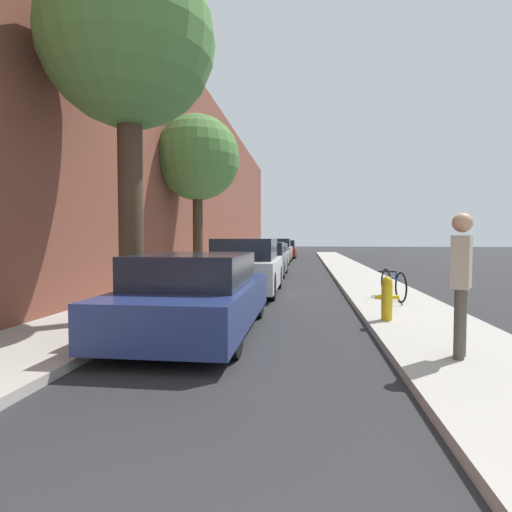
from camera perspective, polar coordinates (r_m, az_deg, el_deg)
The scene contains 15 objects.
ground_plane at distance 16.71m, azimuth 4.13°, elevation -2.86°, with size 120.00×120.00×0.00m, color #28282B.
sidewalk_left at distance 17.09m, azimuth -5.63°, elevation -2.54°, with size 2.00×52.00×0.12m.
sidewalk_right at distance 16.81m, azimuth 14.07°, elevation -2.69°, with size 2.00×52.00×0.12m.
building_facade_left at distance 17.59m, azimuth -10.08°, elevation 11.54°, with size 0.70×52.00×8.67m.
parked_car_navy at distance 6.78m, azimuth -8.26°, elevation -5.38°, with size 1.86×4.39×1.31m.
parked_car_white at distance 11.48m, azimuth -1.36°, elevation -1.63°, with size 1.82×4.00×1.55m.
parked_car_grey at distance 17.08m, azimuth 1.26°, elevation -0.51°, with size 1.79×3.99×1.39m.
parked_car_champagne at distance 22.24m, azimuth 2.32°, elevation 0.10°, with size 1.75×4.57×1.28m.
parked_car_silver at distance 27.37m, azimuth 3.20°, elevation 0.76°, with size 1.73×3.97×1.53m.
parked_car_red at distance 32.41m, azimuth 4.11°, elevation 0.91°, with size 1.73×4.56×1.40m.
street_tree_near at distance 8.32m, azimuth -17.41°, elevation 26.46°, with size 3.03×3.03×6.43m.
street_tree_far at distance 14.70m, azimuth -8.21°, elevation 13.30°, with size 2.95×2.95×5.71m.
fire_hydrant at distance 7.56m, azimuth 17.86°, elevation -5.56°, with size 0.41×0.19×0.77m.
pedestrian at distance 5.46m, azimuth 26.80°, elevation -2.30°, with size 0.35×0.43×1.74m.
bicycle at distance 10.14m, azimuth 18.63°, elevation -3.78°, with size 0.44×1.68×0.69m.
Camera 1 is at (0.83, -0.61, 1.56)m, focal length 28.57 mm.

